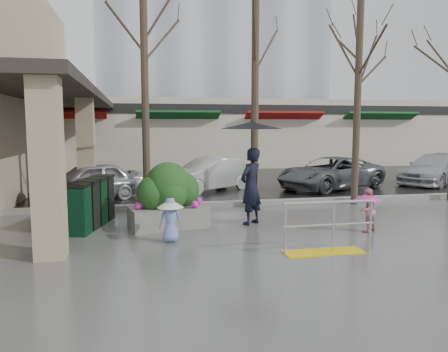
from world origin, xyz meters
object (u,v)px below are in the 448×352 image
object	(u,v)px
car_b	(209,174)
child_blue	(170,215)
news_boxes	(92,203)
handrail	(327,234)
tree_midwest	(255,30)
tree_mideast	(359,48)
car_a	(88,181)
woman	(251,161)
planter	(169,196)
child_pink	(367,207)
car_d	(434,169)
car_c	(330,173)
tree_west	(144,31)

from	to	relation	value
car_b	child_blue	bearing A→B (deg)	-47.41
news_boxes	car_b	distance (m)	6.52
news_boxes	handrail	bearing A→B (deg)	-18.58
handrail	tree_midwest	bearing A→B (deg)	91.91
tree_midwest	tree_mideast	bearing A→B (deg)	-0.00
car_a	woman	bearing A→B (deg)	20.96
tree_midwest	planter	world-z (taller)	tree_midwest
child_pink	car_d	world-z (taller)	car_d
handrail	woman	bearing A→B (deg)	107.05
news_boxes	tree_midwest	bearing A→B (deg)	34.71
car_a	tree_mideast	bearing A→B (deg)	50.57
child_blue	car_c	size ratio (longest dim) A/B	0.22
car_a	car_d	xyz separation A→B (m)	(14.09, 1.37, 0.00)
child_pink	car_d	distance (m)	10.18
tree_west	car_b	size ratio (longest dim) A/B	1.78
tree_mideast	car_a	distance (m)	9.69
tree_midwest	car_c	distance (m)	6.84
car_b	handrail	bearing A→B (deg)	-25.22
tree_midwest	car_b	xyz separation A→B (m)	(-0.77, 3.68, -4.60)
car_c	car_d	bearing A→B (deg)	74.28
tree_midwest	child_pink	xyz separation A→B (m)	(1.80, -3.41, -4.64)
child_blue	woman	bearing A→B (deg)	-153.10
tree_mideast	child_blue	distance (m)	8.19
tree_west	car_a	bearing A→B (deg)	128.07
news_boxes	car_c	bearing A→B (deg)	44.54
tree_west	car_d	size ratio (longest dim) A/B	1.57
tree_west	car_a	distance (m)	5.40
car_a	car_b	distance (m)	4.50
child_pink	child_blue	size ratio (longest dim) A/B	1.05
tree_mideast	planter	bearing A→B (deg)	-161.23
child_blue	car_a	size ratio (longest dim) A/B	0.26
tree_west	planter	bearing A→B (deg)	-77.14
tree_midwest	car_a	size ratio (longest dim) A/B	1.89
child_pink	child_blue	distance (m)	4.60
car_d	news_boxes	bearing A→B (deg)	-100.74
car_c	tree_west	bearing A→B (deg)	-88.79
tree_west	car_b	world-z (taller)	tree_west
tree_mideast	child_pink	distance (m)	5.66
car_a	car_b	xyz separation A→B (m)	(4.31, 1.28, 0.00)
planter	news_boxes	xyz separation A→B (m)	(-1.85, 0.44, -0.17)
car_d	child_pink	bearing A→B (deg)	-77.42
tree_mideast	car_c	size ratio (longest dim) A/B	1.43
handrail	car_b	size ratio (longest dim) A/B	0.50
tree_west	planter	xyz separation A→B (m)	(0.47, -2.05, -4.31)
planter	child_blue	bearing A→B (deg)	-92.72
car_d	planter	bearing A→B (deg)	-95.97
woman	car_d	bearing A→B (deg)	172.17
tree_mideast	news_boxes	distance (m)	9.10
handrail	tree_mideast	world-z (taller)	tree_mideast
handrail	tree_midwest	world-z (taller)	tree_midwest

